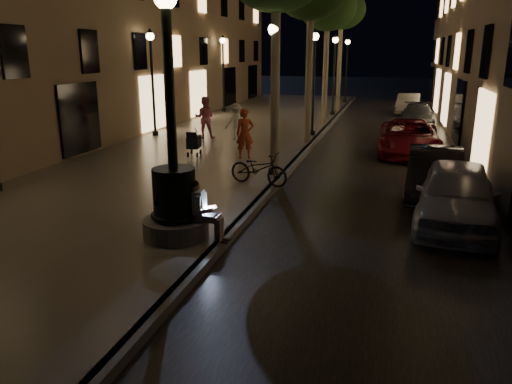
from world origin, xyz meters
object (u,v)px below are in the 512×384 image
(pedestrian_pink, at_px, (205,117))
(car_second, at_px, (434,173))
(lamp_left_c, at_px, (223,64))
(pedestrian_white, at_px, (236,122))
(tree_third, at_px, (328,8))
(car_fifth, at_px, (408,104))
(car_front, at_px, (456,195))
(bicycle, at_px, (259,169))
(car_third, at_px, (409,138))
(lamp_curb_c, at_px, (334,64))
(lamp_left_b, at_px, (152,69))
(seated_man_laptop, at_px, (202,208))
(tree_far, at_px, (342,11))
(stroller, at_px, (194,142))
(car_rear, at_px, (417,116))
(lamp_curb_b, at_px, (314,69))
(lamp_curb_d, at_px, (347,62))
(fountain_lamppost, at_px, (174,191))
(lamp_curb_a, at_px, (274,78))
(pedestrian_red, at_px, (245,134))

(pedestrian_pink, bearing_deg, car_second, 131.48)
(lamp_left_c, height_order, pedestrian_white, lamp_left_c)
(tree_third, bearing_deg, car_fifth, 58.66)
(car_front, distance_m, car_fifth, 22.55)
(bicycle, bearing_deg, car_third, -19.28)
(lamp_curb_c, xyz_separation_m, lamp_left_b, (-7.10, -10.00, 0.00))
(pedestrian_white, bearing_deg, seated_man_laptop, 55.67)
(tree_far, bearing_deg, stroller, -102.75)
(car_rear, bearing_deg, car_third, -92.57)
(lamp_left_b, height_order, pedestrian_pink, lamp_left_b)
(lamp_curb_c, bearing_deg, pedestrian_white, -107.00)
(seated_man_laptop, distance_m, car_front, 6.04)
(lamp_curb_b, height_order, lamp_curb_d, same)
(fountain_lamppost, bearing_deg, lamp_left_c, 106.22)
(pedestrian_white, bearing_deg, lamp_left_b, -49.92)
(lamp_curb_a, relative_size, lamp_curb_d, 1.00)
(lamp_left_b, bearing_deg, seated_man_laptop, -59.70)
(seated_man_laptop, height_order, tree_third, tree_third)
(pedestrian_red, relative_size, pedestrian_white, 1.14)
(stroller, distance_m, bicycle, 4.85)
(lamp_curb_d, height_order, bicycle, lamp_curb_d)
(seated_man_laptop, height_order, tree_far, tree_far)
(lamp_curb_d, xyz_separation_m, car_front, (5.19, -27.07, -2.48))
(car_fifth, xyz_separation_m, pedestrian_pink, (-9.12, -13.56, 0.48))
(lamp_left_c, bearing_deg, tree_third, -29.40)
(seated_man_laptop, bearing_deg, tree_third, 89.72)
(lamp_left_c, bearing_deg, car_front, -57.20)
(seated_man_laptop, xyz_separation_m, stroller, (-3.44, 8.03, -0.16))
(car_front, bearing_deg, lamp_curb_d, 106.37)
(car_fifth, relative_size, pedestrian_white, 2.47)
(tree_far, bearing_deg, bicycle, -90.53)
(fountain_lamppost, distance_m, pedestrian_white, 12.14)
(fountain_lamppost, distance_m, lamp_left_c, 23.00)
(lamp_curb_d, height_order, pedestrian_red, lamp_curb_d)
(stroller, relative_size, car_fifth, 0.27)
(fountain_lamppost, xyz_separation_m, tree_far, (0.78, 24.00, 5.22))
(fountain_lamppost, xyz_separation_m, car_second, (5.56, 5.39, -0.52))
(fountain_lamppost, height_order, pedestrian_pink, fountain_lamppost)
(pedestrian_white, bearing_deg, pedestrian_red, 63.61)
(car_third, bearing_deg, lamp_curb_d, 103.01)
(lamp_curb_d, bearing_deg, tree_far, -89.24)
(lamp_curb_c, relative_size, car_rear, 1.12)
(lamp_left_b, bearing_deg, bicycle, -46.56)
(lamp_curb_c, xyz_separation_m, pedestrian_white, (-3.09, -10.10, -2.23))
(seated_man_laptop, bearing_deg, tree_far, 89.60)
(lamp_curb_c, height_order, bicycle, lamp_curb_c)
(tree_far, bearing_deg, lamp_curb_b, -90.46)
(tree_third, relative_size, pedestrian_pink, 3.86)
(lamp_curb_c, distance_m, bicycle, 17.58)
(car_third, xyz_separation_m, bicycle, (-4.40, -6.77, -0.01))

